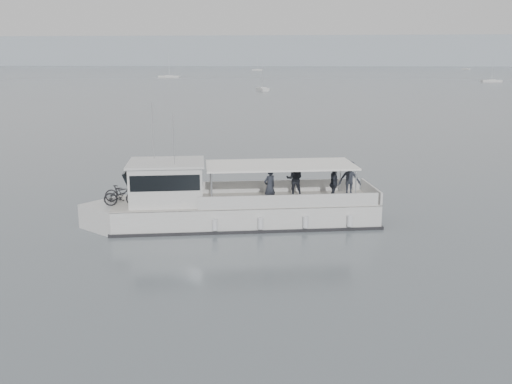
# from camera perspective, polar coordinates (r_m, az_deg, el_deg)

# --- Properties ---
(ground) EXTENTS (1400.00, 1400.00, 0.00)m
(ground) POSITION_cam_1_polar(r_m,az_deg,el_deg) (28.83, 0.31, -2.75)
(ground) COLOR #576166
(ground) RESTS_ON ground
(headland) EXTENTS (1400.00, 90.00, 28.00)m
(headland) POSITION_cam_1_polar(r_m,az_deg,el_deg) (587.62, 5.67, 13.83)
(headland) COLOR #939EA8
(headland) RESTS_ON ground
(tour_boat) EXTENTS (14.51, 5.98, 6.05)m
(tour_boat) POSITION_cam_1_polar(r_m,az_deg,el_deg) (27.82, -3.61, -1.25)
(tour_boat) COLOR silver
(tour_boat) RESTS_ON ground
(moored_fleet) EXTENTS (417.35, 356.15, 10.78)m
(moored_fleet) POSITION_cam_1_polar(r_m,az_deg,el_deg) (242.21, -4.39, 11.46)
(moored_fleet) COLOR silver
(moored_fleet) RESTS_ON ground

